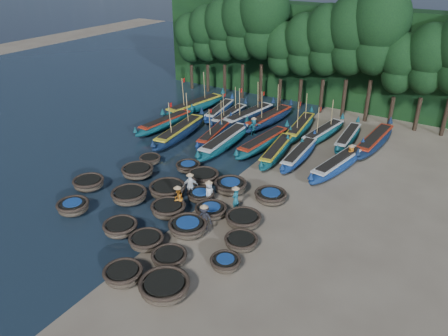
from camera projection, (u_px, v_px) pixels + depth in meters
The scene contains 60 objects.
ground at pixel (212, 197), 29.68m from camera, with size 120.00×120.00×0.00m, color gray.
foliage_wall at pixel (336, 57), 45.18m from camera, with size 40.00×3.00×10.00m, color black.
coracle_3 at pixel (123, 274), 22.02m from camera, with size 2.44×2.44×0.76m.
coracle_4 at pixel (165, 287), 21.16m from camera, with size 2.61×2.61×0.83m.
coracle_5 at pixel (73, 207), 27.69m from camera, with size 2.40×2.40×0.79m.
coracle_6 at pixel (120, 228), 25.70m from camera, with size 2.44×2.44×0.74m.
coracle_7 at pixel (146, 241), 24.61m from camera, with size 2.17×2.17×0.69m.
coracle_8 at pixel (169, 257), 23.30m from camera, with size 1.95×1.95×0.66m.
coracle_9 at pixel (225, 263), 22.93m from camera, with size 1.95×1.95×0.65m.
coracle_10 at pixel (89, 183), 30.48m from camera, with size 2.19×2.19×0.78m.
coracle_11 at pixel (129, 196), 28.92m from camera, with size 2.78×2.78×0.81m.
coracle_12 at pixel (168, 209), 27.45m from camera, with size 2.51×2.51×0.81m.
coracle_13 at pixel (188, 227), 25.70m from camera, with size 2.35×2.35×0.80m.
coracle_14 at pixel (241, 241), 24.59m from camera, with size 1.99×1.99×0.63m.
coracle_15 at pixel (138, 171), 32.09m from camera, with size 2.39×2.39×0.79m.
coracle_16 at pixel (168, 189), 29.63m from camera, with size 2.66×2.66×0.83m.
coracle_17 at pixel (201, 195), 29.15m from camera, with size 1.88×1.88×0.63m.
coracle_18 at pixel (211, 210), 27.41m from camera, with size 2.35×2.35×0.69m.
coracle_19 at pixel (243, 219), 26.50m from camera, with size 2.43×2.43×0.72m.
coracle_20 at pixel (150, 160), 34.04m from camera, with size 2.00×2.00×0.64m.
coracle_21 at pixel (188, 167), 32.92m from camera, with size 2.05×2.05×0.65m.
coracle_22 at pixel (203, 177), 31.27m from camera, with size 2.72×2.72×0.82m.
coracle_23 at pixel (230, 186), 30.01m from camera, with size 2.66×2.66×0.84m.
coracle_24 at pixel (271, 196), 28.93m from camera, with size 2.67×2.67×0.73m.
long_boat_1 at pixel (166, 123), 40.70m from camera, with size 2.03×7.94×1.40m.
long_boat_2 at pixel (180, 132), 38.54m from camera, with size 2.63×8.90×3.81m.
long_boat_3 at pixel (216, 134), 38.33m from camera, with size 2.59×7.65×3.29m.
long_boat_4 at pixel (225, 141), 36.69m from camera, with size 1.98×8.91×1.57m.
long_boat_5 at pixel (263, 142), 36.59m from camera, with size 2.19×8.13×1.44m.
long_boat_6 at pixel (277, 151), 35.16m from camera, with size 2.31×7.69×1.36m.
long_boat_7 at pixel (299, 154), 34.58m from camera, with size 1.68×7.57×1.33m.
long_boat_8 at pixel (338, 164), 32.93m from camera, with size 2.82×8.24×1.47m.
long_boat_9 at pixel (195, 106), 44.66m from camera, with size 3.01×9.09×3.91m.
long_boat_10 at pixel (220, 111), 43.82m from camera, with size 2.49×7.25×1.29m.
long_boat_11 at pixel (229, 115), 42.53m from camera, with size 1.59×7.32×3.11m.
long_boat_12 at pixel (249, 116), 42.19m from camera, with size 2.72×8.63×3.70m.
long_boat_13 at pixel (269, 118), 41.60m from camera, with size 2.32×8.51×3.63m.
long_boat_14 at pixel (300, 127), 39.60m from camera, with size 2.37×8.04×3.44m.
long_boat_15 at pixel (323, 133), 38.49m from camera, with size 2.34×7.75×3.32m.
long_boat_16 at pixel (348, 138), 37.60m from camera, with size 1.79×7.49×1.32m.
long_boat_17 at pixel (375, 141), 36.74m from camera, with size 2.05×8.73×1.54m.
fisherman_0 at pixel (209, 191), 28.62m from camera, with size 0.53×0.79×1.78m.
fisherman_1 at pixel (236, 198), 27.72m from camera, with size 0.52×0.66×1.89m.
fisherman_2 at pixel (178, 198), 27.79m from camera, with size 0.76×0.92×1.90m.
fisherman_3 at pixel (204, 217), 25.90m from camera, with size 1.08×0.65×1.84m.
fisherman_4 at pixel (190, 185), 29.22m from camera, with size 1.05×1.02×1.96m.
fisherman_5 at pixel (254, 126), 38.96m from camera, with size 0.89×1.60×1.84m.
fisherman_6 at pixel (350, 154), 33.86m from camera, with size 0.76×0.89×1.74m.
tree_0 at pixel (190, 37), 49.64m from camera, with size 3.68×3.68×8.68m.
tree_1 at pixel (207, 33), 48.25m from camera, with size 4.09×4.09×9.65m.
tree_2 at pixel (225, 29), 46.86m from camera, with size 4.51×4.51×10.63m.
tree_3 at pixel (243, 24), 45.47m from camera, with size 4.92×4.92×11.60m.
tree_4 at pixel (263, 19), 44.08m from camera, with size 5.34×5.34×12.58m.
tree_5 at pixel (282, 48), 44.22m from camera, with size 3.68×3.68×8.68m.
tree_6 at pixel (304, 44), 42.83m from camera, with size 4.09×4.09×9.65m.
tree_7 at pixel (327, 39), 41.43m from camera, with size 4.51×4.51×10.63m.
tree_8 at pixel (352, 34), 40.04m from camera, with size 4.92×4.92×11.60m.
tree_9 at pixel (379, 29), 38.65m from camera, with size 5.34×5.34×12.58m.
tree_10 at pixel (400, 63), 38.79m from camera, with size 3.68×3.68×8.68m.
tree_11 at pixel (429, 58), 37.40m from camera, with size 4.09×4.09×9.65m.
Camera 1 is at (14.25, -21.24, 15.21)m, focal length 35.00 mm.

